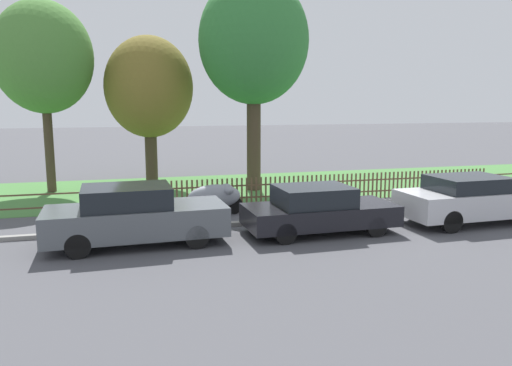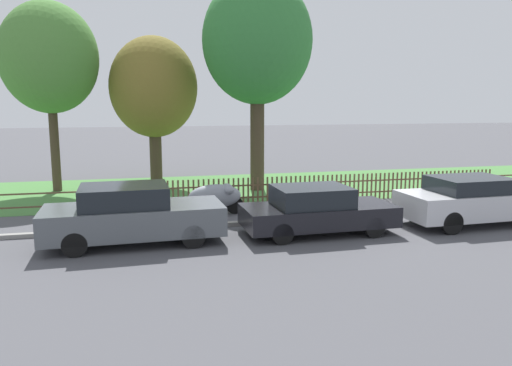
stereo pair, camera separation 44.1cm
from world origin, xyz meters
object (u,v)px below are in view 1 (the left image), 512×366
(tree_mid_park, at_px, (254,42))
(parked_car_navy_estate, at_px, (472,199))
(parked_car_black_saloon, at_px, (318,210))
(covered_motorcycle, at_px, (216,196))
(parked_car_silver_hatchback, at_px, (134,215))
(tree_nearest_kerb, at_px, (43,58))
(tree_behind_motorcycle, at_px, (149,88))

(tree_mid_park, bearing_deg, parked_car_navy_estate, -55.65)
(parked_car_black_saloon, xyz_separation_m, covered_motorcycle, (-2.35, 2.87, -0.05))
(parked_car_silver_hatchback, height_order, tree_nearest_kerb, tree_nearest_kerb)
(covered_motorcycle, bearing_deg, tree_behind_motorcycle, 99.91)
(parked_car_black_saloon, xyz_separation_m, parked_car_navy_estate, (4.90, -0.07, 0.08))
(covered_motorcycle, bearing_deg, parked_car_navy_estate, -27.28)
(parked_car_silver_hatchback, distance_m, parked_car_black_saloon, 4.94)
(tree_nearest_kerb, distance_m, tree_behind_motorcycle, 4.16)
(parked_car_black_saloon, bearing_deg, parked_car_navy_estate, -2.27)
(covered_motorcycle, relative_size, tree_nearest_kerb, 0.25)
(tree_mid_park, bearing_deg, tree_nearest_kerb, 168.80)
(covered_motorcycle, distance_m, tree_behind_motorcycle, 7.30)
(parked_car_silver_hatchback, relative_size, tree_nearest_kerb, 0.61)
(covered_motorcycle, xyz_separation_m, tree_nearest_kerb, (-5.66, 5.83, 4.67))
(covered_motorcycle, relative_size, tree_mid_park, 0.22)
(tree_nearest_kerb, bearing_deg, parked_car_silver_hatchback, -70.19)
(covered_motorcycle, height_order, tree_behind_motorcycle, tree_behind_motorcycle)
(tree_behind_motorcycle, xyz_separation_m, tree_mid_park, (4.02, -1.91, 1.77))
(parked_car_black_saloon, height_order, covered_motorcycle, parked_car_black_saloon)
(tree_nearest_kerb, bearing_deg, covered_motorcycle, -45.82)
(parked_car_navy_estate, distance_m, tree_nearest_kerb, 16.26)
(parked_car_black_saloon, bearing_deg, tree_behind_motorcycle, 112.54)
(tree_mid_park, bearing_deg, parked_car_black_saloon, -90.01)
(parked_car_black_saloon, relative_size, tree_behind_motorcycle, 0.67)
(tree_nearest_kerb, distance_m, tree_mid_park, 8.20)
(parked_car_navy_estate, bearing_deg, covered_motorcycle, 156.14)
(parked_car_navy_estate, xyz_separation_m, tree_mid_park, (-4.90, 7.17, 5.20))
(tree_nearest_kerb, bearing_deg, parked_car_black_saloon, -47.33)
(parked_car_black_saloon, bearing_deg, covered_motorcycle, 127.88)
(parked_car_silver_hatchback, bearing_deg, parked_car_navy_estate, -3.15)
(parked_car_silver_hatchback, height_order, tree_behind_motorcycle, tree_behind_motorcycle)
(parked_car_silver_hatchback, relative_size, tree_behind_motorcycle, 0.72)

